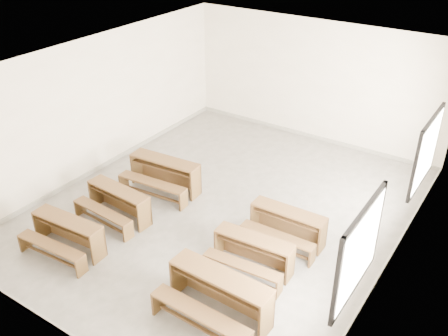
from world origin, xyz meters
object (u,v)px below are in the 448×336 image
Objects in this scene: desk_set_0 at (67,233)px; desk_set_5 at (287,224)px; desk_set_1 at (117,201)px; desk_set_2 at (164,172)px; desk_set_4 at (253,251)px; desk_set_3 at (218,293)px.

desk_set_0 is 4.15m from desk_set_5.
desk_set_1 reaches higher than desk_set_5.
desk_set_4 is (3.05, -1.23, -0.05)m from desk_set_2.
desk_set_0 is at bearing -159.14° from desk_set_4.
desk_set_3 is at bearing -15.22° from desk_set_1.
desk_set_3 is (3.26, -1.10, 0.06)m from desk_set_1.
desk_set_5 is at bearing -7.44° from desk_set_2.
desk_set_1 is at bearing 162.61° from desk_set_3.
desk_set_4 is at bearing -26.56° from desk_set_2.
desk_set_5 is (3.17, -0.16, -0.05)m from desk_set_2.
desk_set_1 is 0.87× the size of desk_set_3.
desk_set_2 is at bearing 175.96° from desk_set_5.
desk_set_0 is 3.48m from desk_set_4.
desk_set_4 is (3.16, 1.46, -0.01)m from desk_set_0.
desk_set_3 is at bearing -0.20° from desk_set_0.
desk_set_3 reaches higher than desk_set_2.
desk_set_5 is (3.26, 1.23, -0.00)m from desk_set_1.
desk_set_3 is at bearing -91.14° from desk_set_5.
desk_set_1 is 1.03× the size of desk_set_5.
desk_set_5 reaches higher than desk_set_4.
desk_set_4 is at bearing 6.45° from desk_set_1.
desk_set_0 reaches higher than desk_set_5.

